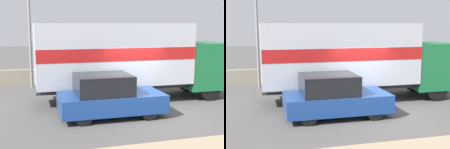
{
  "view_description": "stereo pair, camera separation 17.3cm",
  "coord_description": "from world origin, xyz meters",
  "views": [
    {
      "loc": [
        -4.24,
        -10.66,
        3.43
      ],
      "look_at": [
        -0.91,
        1.39,
        1.4
      ],
      "focal_mm": 50.0,
      "sensor_mm": 36.0,
      "label": 1
    },
    {
      "loc": [
        -4.08,
        -10.7,
        3.43
      ],
      "look_at": [
        -0.91,
        1.39,
        1.4
      ],
      "focal_mm": 50.0,
      "sensor_mm": 36.0,
      "label": 2
    }
  ],
  "objects": [
    {
      "name": "street_lamp",
      "position": [
        -4.01,
        6.73,
        4.32
      ],
      "size": [
        0.56,
        0.28,
        7.52
      ],
      "color": "gray",
      "rests_on": "ground_plane"
    },
    {
      "name": "stone_wall_backdrop",
      "position": [
        0.0,
        7.75,
        0.42
      ],
      "size": [
        60.0,
        0.35,
        0.85
      ],
      "color": "gray",
      "rests_on": "ground_plane"
    },
    {
      "name": "ground_plane",
      "position": [
        0.0,
        0.0,
        0.0
      ],
      "size": [
        80.0,
        80.0,
        0.0
      ],
      "primitive_type": "plane",
      "color": "#514F4C"
    },
    {
      "name": "pedestrian",
      "position": [
        5.15,
        6.56,
        0.95
      ],
      "size": [
        0.4,
        0.4,
        1.82
      ],
      "color": "#473828",
      "rests_on": "ground_plane"
    },
    {
      "name": "box_truck",
      "position": [
        0.07,
        2.51,
        1.98
      ],
      "size": [
        8.57,
        2.46,
        3.46
      ],
      "color": "#196B38",
      "rests_on": "ground_plane"
    },
    {
      "name": "car_hatchback",
      "position": [
        -1.36,
        0.26,
        0.77
      ],
      "size": [
        3.87,
        1.87,
        1.61
      ],
      "color": "navy",
      "rests_on": "ground_plane"
    }
  ]
}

